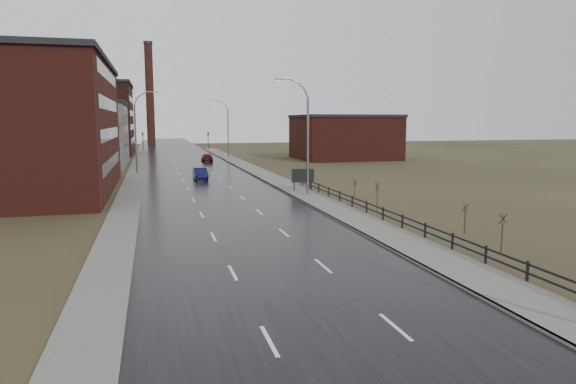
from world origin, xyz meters
TOP-DOWN VIEW (x-y plane):
  - road at (0.00, 60.00)m, footprint 14.00×300.00m
  - sidewalk_right at (8.60, 35.00)m, footprint 3.20×180.00m
  - curb_right at (7.08, 35.00)m, footprint 0.16×180.00m
  - sidewalk_left at (-8.20, 60.00)m, footprint 2.40×260.00m
  - warehouse_mid at (-17.99, 78.00)m, footprint 16.32×20.40m
  - warehouse_far at (-22.99, 108.00)m, footprint 26.52×24.48m
  - building_right at (30.30, 82.00)m, footprint 18.36×16.32m
  - smokestack at (-6.00, 150.00)m, footprint 2.70×2.70m
  - streetlight_right_mid at (8.50, 36.00)m, footprint 3.36×0.28m
  - streetlight_left at (-7.70, 62.00)m, footprint 3.36×0.28m
  - streetlight_right_far at (8.50, 90.00)m, footprint 3.36×0.28m
  - guardrail at (10.30, 18.31)m, footprint 0.10×53.05m
  - shrub_c at (12.91, 12.20)m, footprint 0.54×0.56m
  - shrub_d at (13.75, 17.00)m, footprint 0.49×0.51m
  - shrub_e at (12.08, 26.93)m, footprint 0.55×0.57m
  - shrub_f at (12.97, 34.00)m, footprint 0.40×0.42m
  - billboard at (9.10, 38.64)m, footprint 2.40×0.17m
  - traffic_light_left at (-8.00, 120.00)m, footprint 0.58×2.73m
  - traffic_light_right at (8.00, 120.00)m, footprint 0.58×2.73m
  - car_near at (-0.17, 52.30)m, footprint 1.61×4.54m
  - car_far at (3.62, 80.80)m, footprint 1.85×4.58m

SIDE VIEW (x-z plane):
  - road at x=0.00m, z-range 0.00..0.06m
  - sidewalk_left at x=-8.20m, z-range 0.00..0.12m
  - sidewalk_right at x=8.60m, z-range 0.00..0.18m
  - curb_right at x=7.08m, z-range 0.00..0.18m
  - guardrail at x=10.30m, z-range 0.16..1.26m
  - car_near at x=-0.17m, z-range 0.00..1.49m
  - car_far at x=3.62m, z-range 0.00..1.56m
  - shrub_f at x=12.97m, z-range 0.05..1.72m
  - shrub_d at x=13.75m, z-range 0.06..2.09m
  - shrub_c at x=12.91m, z-range 0.07..2.33m
  - shrub_e at x=12.08m, z-range 0.07..2.37m
  - billboard at x=9.10m, z-range 0.45..2.88m
  - building_right at x=30.30m, z-range 0.01..8.51m
  - traffic_light_left at x=-8.00m, z-range 1.95..7.25m
  - traffic_light_right at x=8.00m, z-range 1.95..7.25m
  - warehouse_mid at x=-17.99m, z-range 0.01..10.51m
  - streetlight_right_mid at x=8.50m, z-range 0.16..11.51m
  - streetlight_left at x=-7.70m, z-range 0.16..11.51m
  - streetlight_right_far at x=8.50m, z-range 0.16..11.51m
  - warehouse_far at x=-22.99m, z-range 0.01..15.51m
  - smokestack at x=-6.00m, z-range 0.15..30.85m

